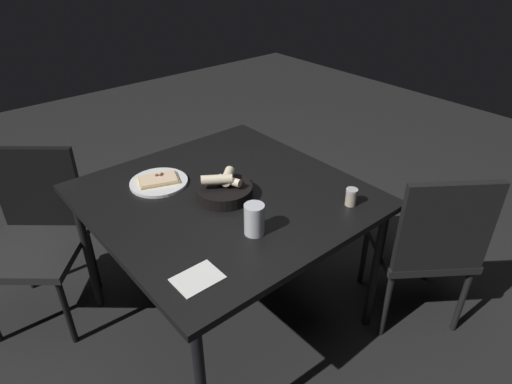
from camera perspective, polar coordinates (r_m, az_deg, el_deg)
name	(u,v)px	position (r m, az deg, el deg)	size (l,w,h in m)	color
ground	(230,313)	(2.44, -3.40, -15.43)	(8.00, 8.00, 0.00)	black
dining_table	(225,204)	(1.99, -4.01, -1.56)	(1.12, 1.14, 0.75)	black
pizza_plate	(159,182)	(2.08, -12.52, 1.33)	(0.27, 0.27, 0.04)	white
bread_basket	(224,190)	(1.92, -4.13, 0.31)	(0.25, 0.25, 0.12)	black
beer_glass	(254,221)	(1.68, -0.23, -3.77)	(0.08, 0.08, 0.13)	silver
pepper_shaker	(351,198)	(1.91, 12.26, -0.74)	(0.05, 0.05, 0.08)	#BFB299
napkin	(198,279)	(1.52, -7.61, -11.09)	(0.16, 0.12, 0.00)	white
chair_near	(428,241)	(2.24, 21.44, -5.94)	(0.61, 0.61, 0.88)	black
chair_far	(36,227)	(2.43, -26.67, -4.11)	(0.62, 0.62, 0.88)	black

